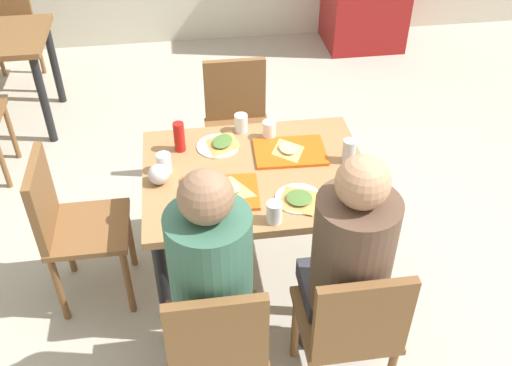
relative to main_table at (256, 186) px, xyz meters
name	(u,v)px	position (x,y,z in m)	size (l,w,h in m)	color
ground_plane	(256,274)	(0.00, 0.00, -0.64)	(10.00, 10.00, 0.02)	#B2AD9E
main_table	(256,186)	(0.00, 0.00, 0.00)	(1.10, 0.87, 0.72)	#9E7247
chair_near_left	(217,342)	(-0.28, -0.82, -0.11)	(0.40, 0.40, 0.87)	brown
chair_near_right	(351,326)	(0.28, -0.82, -0.11)	(0.40, 0.40, 0.87)	brown
chair_far_side	(237,120)	(0.00, 0.82, -0.11)	(0.40, 0.40, 0.87)	brown
chair_left_end	(69,221)	(-0.93, 0.00, -0.11)	(0.40, 0.40, 0.87)	brown
person_in_red	(211,274)	(-0.28, -0.68, 0.13)	(0.32, 0.42, 1.28)	#383842
person_in_brown_jacket	(348,259)	(0.28, -0.68, 0.13)	(0.32, 0.42, 1.28)	#383842
tray_red_near	(220,193)	(-0.19, -0.15, 0.10)	(0.36, 0.26, 0.02)	#D85914
tray_red_far	(290,152)	(0.19, 0.13, 0.10)	(0.36, 0.26, 0.02)	#D85914
paper_plate_center	(218,146)	(-0.17, 0.24, 0.10)	(0.22, 0.22, 0.01)	white
paper_plate_near_edge	(299,199)	(0.17, -0.24, 0.10)	(0.22, 0.22, 0.01)	white
pizza_slice_a	(224,187)	(-0.17, -0.13, 0.12)	(0.27, 0.23, 0.02)	#DBAD60
pizza_slice_b	(288,149)	(0.18, 0.13, 0.12)	(0.16, 0.19, 0.02)	#DBAD60
pizza_slice_c	(223,142)	(-0.14, 0.25, 0.11)	(0.21, 0.24, 0.02)	#C68C47
pizza_slice_d	(299,199)	(0.16, -0.25, 0.11)	(0.22, 0.22, 0.02)	#C68C47
plastic_cup_a	(241,123)	(-0.03, 0.37, 0.14)	(0.07, 0.07, 0.10)	white
plastic_cup_b	(274,212)	(0.03, -0.37, 0.14)	(0.07, 0.07, 0.10)	white
plastic_cup_c	(164,163)	(-0.44, 0.06, 0.14)	(0.07, 0.07, 0.10)	white
plastic_cup_d	(269,130)	(0.11, 0.28, 0.14)	(0.07, 0.07, 0.10)	white
soda_can	(349,151)	(0.47, 0.02, 0.15)	(0.07, 0.07, 0.12)	#B7BCC6
condiment_bottle	(179,137)	(-0.36, 0.24, 0.17)	(0.06, 0.06, 0.16)	red
foil_bundle	(159,174)	(-0.47, -0.02, 0.14)	(0.10, 0.10, 0.10)	silver
background_chair_far	(8,23)	(-1.69, 2.57, -0.11)	(0.40, 0.40, 0.87)	brown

